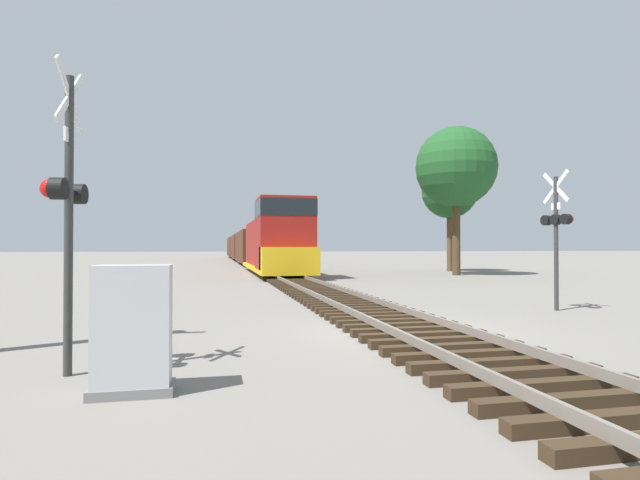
{
  "coord_description": "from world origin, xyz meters",
  "views": [
    {
      "loc": [
        -4.02,
        -9.99,
        1.81
      ],
      "look_at": [
        -0.4,
        6.87,
        2.06
      ],
      "focal_mm": 28.0,
      "sensor_mm": 36.0,
      "label": 1
    }
  ],
  "objects_px": {
    "crossing_signal_far": "(557,226)",
    "tree_mid_background": "(449,191)",
    "freight_train": "(248,247)",
    "relay_cabinet": "(133,331)",
    "tree_far_right": "(456,168)",
    "crossing_signal_near": "(67,200)"
  },
  "relations": [
    {
      "from": "crossing_signal_far",
      "to": "tree_mid_background",
      "type": "xyz_separation_m",
      "value": [
        7.85,
        22.23,
        3.63
      ]
    },
    {
      "from": "freight_train",
      "to": "relay_cabinet",
      "type": "xyz_separation_m",
      "value": [
        -4.99,
        -53.04,
        -1.1
      ]
    },
    {
      "from": "freight_train",
      "to": "tree_far_right",
      "type": "bearing_deg",
      "value": -68.99
    },
    {
      "from": "freight_train",
      "to": "tree_far_right",
      "type": "relative_size",
      "value": 7.28
    },
    {
      "from": "tree_mid_background",
      "to": "freight_train",
      "type": "bearing_deg",
      "value": 118.56
    },
    {
      "from": "tree_far_right",
      "to": "relay_cabinet",
      "type": "bearing_deg",
      "value": -125.17
    },
    {
      "from": "tree_far_right",
      "to": "freight_train",
      "type": "bearing_deg",
      "value": 111.01
    },
    {
      "from": "freight_train",
      "to": "crossing_signal_far",
      "type": "bearing_deg",
      "value": -83.17
    },
    {
      "from": "freight_train",
      "to": "tree_mid_background",
      "type": "relative_size",
      "value": 8.59
    },
    {
      "from": "freight_train",
      "to": "tree_far_right",
      "type": "distance_m",
      "value": 32.27
    },
    {
      "from": "freight_train",
      "to": "crossing_signal_near",
      "type": "xyz_separation_m",
      "value": [
        -6.04,
        -51.9,
        0.59
      ]
    },
    {
      "from": "freight_train",
      "to": "crossing_signal_near",
      "type": "height_order",
      "value": "freight_train"
    },
    {
      "from": "freight_train",
      "to": "crossing_signal_near",
      "type": "bearing_deg",
      "value": -96.64
    },
    {
      "from": "crossing_signal_near",
      "to": "relay_cabinet",
      "type": "xyz_separation_m",
      "value": [
        1.06,
        -1.14,
        -1.69
      ]
    },
    {
      "from": "crossing_signal_far",
      "to": "tree_mid_background",
      "type": "height_order",
      "value": "tree_mid_background"
    },
    {
      "from": "freight_train",
      "to": "crossing_signal_far",
      "type": "relative_size",
      "value": 17.59
    },
    {
      "from": "crossing_signal_far",
      "to": "tree_mid_background",
      "type": "distance_m",
      "value": 23.85
    },
    {
      "from": "crossing_signal_far",
      "to": "tree_far_right",
      "type": "xyz_separation_m",
      "value": [
        5.8,
        17.24,
        4.58
      ]
    },
    {
      "from": "crossing_signal_near",
      "to": "tree_far_right",
      "type": "relative_size",
      "value": 0.46
    },
    {
      "from": "relay_cabinet",
      "to": "tree_mid_background",
      "type": "height_order",
      "value": "tree_mid_background"
    },
    {
      "from": "freight_train",
      "to": "tree_mid_background",
      "type": "xyz_separation_m",
      "value": [
        13.47,
        -24.75,
        4.17
      ]
    },
    {
      "from": "freight_train",
      "to": "tree_mid_background",
      "type": "bearing_deg",
      "value": -61.44
    }
  ]
}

